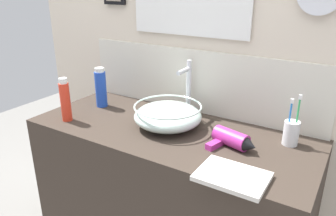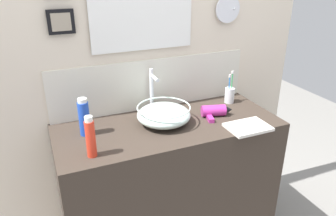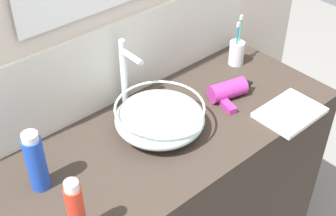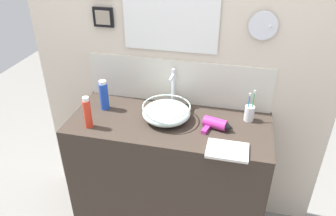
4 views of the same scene
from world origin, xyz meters
name	(u,v)px [view 2 (image 2 of 4)]	position (x,y,z in m)	size (l,w,h in m)	color
vanity_counter	(169,189)	(0.00, 0.00, 0.45)	(1.25, 0.52, 0.90)	#382D26
back_panel	(149,45)	(0.00, 0.29, 1.28)	(2.02, 0.10, 2.56)	beige
glass_bowl_sink	(164,114)	(-0.02, 0.02, 0.95)	(0.30, 0.30, 0.10)	silver
faucet	(152,88)	(-0.02, 0.20, 1.05)	(0.02, 0.11, 0.26)	silver
hair_drier	(216,111)	(0.29, -0.01, 0.93)	(0.19, 0.14, 0.07)	#B22D8C
toothbrush_cup	(230,95)	(0.48, 0.14, 0.95)	(0.06, 0.06, 0.21)	silver
spray_bottle	(84,117)	(-0.45, 0.06, 0.99)	(0.06, 0.06, 0.20)	blue
soap_dispenser	(91,137)	(-0.46, -0.16, 0.99)	(0.05, 0.05, 0.20)	red
hand_towel	(248,127)	(0.37, -0.21, 0.90)	(0.23, 0.17, 0.02)	silver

